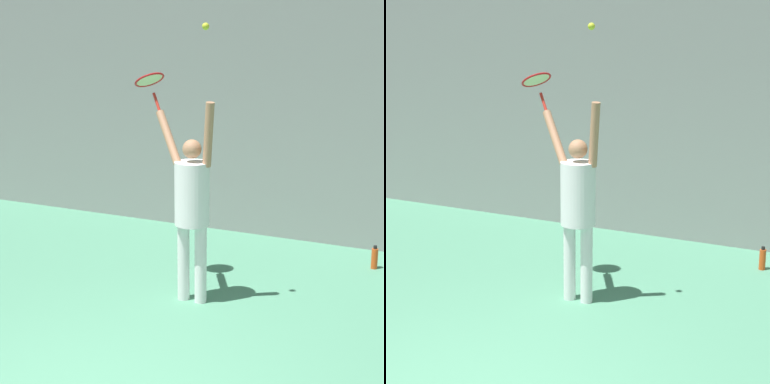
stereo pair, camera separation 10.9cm
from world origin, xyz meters
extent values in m
cube|color=gray|center=(0.00, 5.15, 2.50)|extent=(18.00, 0.10, 5.00)
cylinder|color=white|center=(-0.32, 2.56, 0.43)|extent=(0.13, 0.13, 0.87)
cylinder|color=white|center=(-0.12, 2.56, 0.43)|extent=(0.13, 0.13, 0.87)
cylinder|color=white|center=(-0.22, 2.56, 1.20)|extent=(0.37, 0.37, 0.68)
sphere|color=tan|center=(-0.22, 2.56, 1.68)|extent=(0.20, 0.20, 0.20)
cylinder|color=tan|center=(-0.03, 2.54, 1.85)|extent=(0.18, 0.17, 0.68)
cylinder|color=tan|center=(-0.57, 2.71, 1.75)|extent=(0.47, 0.40, 0.55)
cylinder|color=red|center=(-0.80, 2.88, 2.10)|extent=(0.14, 0.09, 0.21)
torus|color=red|center=(-0.92, 2.94, 2.33)|extent=(0.43, 0.44, 0.19)
cylinder|color=beige|center=(-0.92, 2.94, 2.33)|extent=(0.36, 0.38, 0.15)
sphere|color=#CCDB2D|center=(-0.03, 2.47, 2.92)|extent=(0.07, 0.07, 0.07)
cylinder|color=#D84C19|center=(1.39, 4.41, 0.13)|extent=(0.08, 0.08, 0.26)
cylinder|color=black|center=(1.39, 4.41, 0.28)|extent=(0.04, 0.04, 0.04)
camera|label=1|loc=(2.79, -3.84, 3.00)|focal=65.00mm
camera|label=2|loc=(2.89, -3.80, 3.00)|focal=65.00mm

